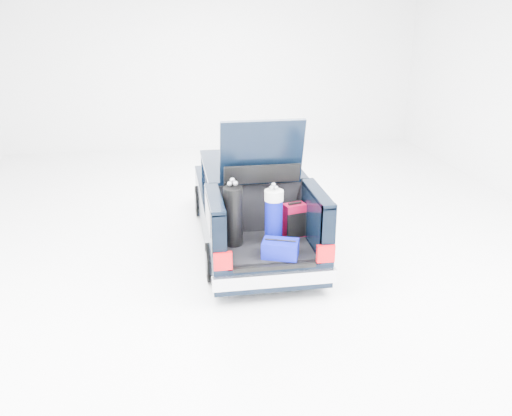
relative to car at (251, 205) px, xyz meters
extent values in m
plane|color=white|center=(0.00, -0.11, -0.67)|extent=(14.00, 14.00, 0.00)
cube|color=black|center=(0.00, 0.54, -0.17)|extent=(1.75, 3.00, 0.70)
cube|color=black|center=(0.00, 2.11, -0.27)|extent=(1.70, 0.30, 0.50)
cube|color=silver|center=(0.00, 2.25, -0.34)|extent=(1.72, 0.10, 0.22)
cube|color=black|center=(0.00, 0.04, 0.45)|extent=(1.55, 1.95, 0.54)
cube|color=black|center=(0.00, 0.04, 0.74)|extent=(1.62, 2.05, 0.06)
cube|color=black|center=(0.00, -1.61, -0.32)|extent=(1.75, 1.30, 0.40)
cube|color=black|center=(0.00, -1.59, -0.10)|extent=(1.32, 1.18, 0.05)
cube|color=black|center=(-0.78, -1.61, 0.30)|extent=(0.20, 1.30, 0.85)
cube|color=black|center=(0.78, -1.61, 0.30)|extent=(0.20, 1.30, 0.85)
cube|color=black|center=(-0.78, -1.61, 0.74)|extent=(0.20, 1.30, 0.06)
cube|color=black|center=(0.78, -1.61, 0.74)|extent=(0.20, 1.30, 0.06)
cube|color=black|center=(0.00, -0.99, 0.30)|extent=(1.36, 0.08, 0.84)
cube|color=silver|center=(0.00, -2.29, -0.29)|extent=(1.80, 0.12, 0.20)
cube|color=#A2060C|center=(-0.74, -2.26, 0.05)|extent=(0.26, 0.07, 0.26)
cube|color=#A2060C|center=(0.74, -2.26, 0.05)|extent=(0.26, 0.07, 0.26)
cube|color=black|center=(0.00, -2.25, -0.12)|extent=(1.20, 0.06, 0.06)
cube|color=black|center=(0.00, -1.16, 1.29)|extent=(1.28, 0.33, 1.03)
cube|color=black|center=(0.00, -1.12, 1.43)|extent=(0.95, 0.17, 0.54)
cylinder|color=black|center=(-0.82, 1.34, -0.36)|extent=(0.20, 0.62, 0.62)
cylinder|color=slate|center=(-0.82, 1.34, -0.36)|extent=(0.23, 0.36, 0.36)
cylinder|color=black|center=(0.82, 1.34, -0.36)|extent=(0.20, 0.62, 0.62)
cylinder|color=slate|center=(0.82, 1.34, -0.36)|extent=(0.23, 0.36, 0.36)
cylinder|color=black|center=(-0.82, -1.46, -0.36)|extent=(0.20, 0.62, 0.62)
cylinder|color=slate|center=(-0.82, -1.46, -0.36)|extent=(0.23, 0.36, 0.36)
cylinder|color=black|center=(0.82, -1.46, -0.36)|extent=(0.20, 0.62, 0.62)
cylinder|color=slate|center=(0.82, -1.46, -0.36)|extent=(0.23, 0.36, 0.36)
cube|color=maroon|center=(0.50, -1.30, 0.19)|extent=(0.38, 0.29, 0.53)
cube|color=black|center=(0.50, -1.30, 0.48)|extent=(0.22, 0.10, 0.03)
cube|color=black|center=(0.50, -1.40, 0.14)|extent=(0.34, 0.10, 0.41)
cylinder|color=black|center=(-0.49, -1.48, 0.39)|extent=(0.33, 0.37, 0.95)
cube|color=white|center=(-0.49, -1.36, 0.43)|extent=(0.11, 0.04, 0.33)
sphere|color=#99999E|center=(-0.53, -1.46, 0.90)|extent=(0.08, 0.08, 0.08)
sphere|color=#99999E|center=(-0.46, -1.51, 0.93)|extent=(0.08, 0.08, 0.08)
cylinder|color=black|center=(0.12, -1.51, -0.02)|extent=(0.31, 0.31, 0.11)
cylinder|color=#050A81|center=(0.12, -1.51, 0.34)|extent=(0.29, 0.29, 0.61)
cylinder|color=white|center=(0.12, -1.51, 0.70)|extent=(0.31, 0.31, 0.16)
sphere|color=#99999E|center=(0.16, -1.49, 0.81)|extent=(0.07, 0.07, 0.07)
sphere|color=#99999E|center=(0.12, -1.47, 0.86)|extent=(0.07, 0.07, 0.07)
cube|color=#050A81|center=(0.13, -2.01, 0.05)|extent=(0.60, 0.49, 0.25)
cylinder|color=black|center=(0.13, -2.01, 0.18)|extent=(0.43, 0.18, 0.03)
camera|label=1|loc=(-1.38, -9.00, 3.42)|focal=38.00mm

